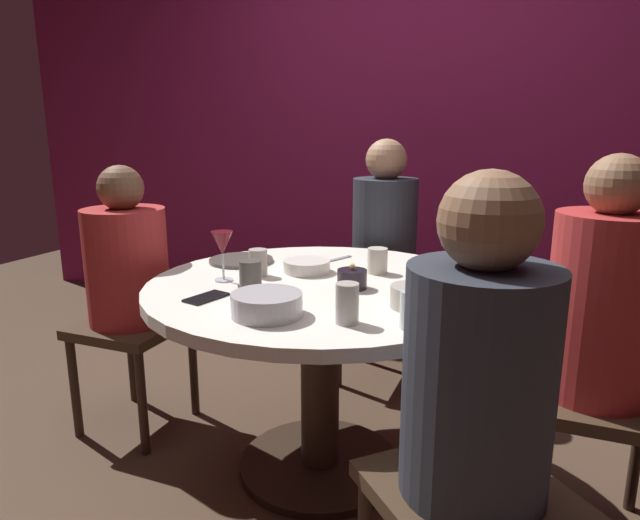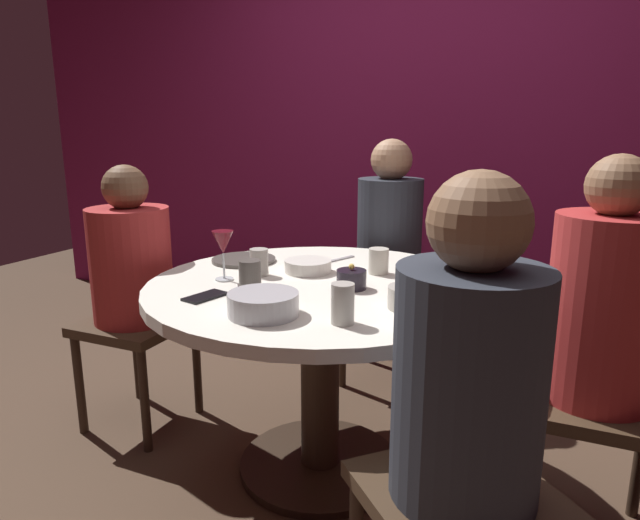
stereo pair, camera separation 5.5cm
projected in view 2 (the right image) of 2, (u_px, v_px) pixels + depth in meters
name	position (u px, v px, depth m)	size (l,w,h in m)	color
ground_plane	(320.00, 467.00, 2.09)	(8.00, 8.00, 0.00)	#4C3828
back_wall	(433.00, 120.00, 3.30)	(6.00, 0.10, 2.60)	maroon
dining_table	(320.00, 328.00, 1.96)	(1.20, 1.20, 0.72)	silver
seated_diner_left	(132.00, 268.00, 2.25)	(0.40, 0.40, 1.11)	#3F2D1E
seated_diner_back	(389.00, 237.00, 2.66)	(0.40, 0.40, 1.20)	#3F2D1E
seated_diner_right	(603.00, 316.00, 1.58)	(0.40, 0.40, 1.18)	#3F2D1E
seated_diner_front_right	(468.00, 384.00, 1.15)	(0.57, 0.57, 1.17)	#3F2D1E
candle_holder	(351.00, 279.00, 1.84)	(0.10, 0.10, 0.09)	black
wine_glass	(223.00, 244.00, 1.92)	(0.08, 0.08, 0.18)	silver
dinner_plate	(244.00, 260.00, 2.22)	(0.25, 0.25, 0.01)	#4C4742
cell_phone	(205.00, 296.00, 1.74)	(0.07, 0.14, 0.01)	black
bowl_serving_large	(263.00, 304.00, 1.57)	(0.20, 0.20, 0.07)	#B7B7BC
bowl_salad_center	(308.00, 266.00, 2.05)	(0.17, 0.17, 0.05)	silver
bowl_small_white	(455.00, 279.00, 1.83)	(0.18, 0.18, 0.07)	#B2ADA3
bowl_sauce_side	(411.00, 298.00, 1.63)	(0.14, 0.14, 0.07)	#B2ADA3
cup_near_candle	(409.00, 310.00, 1.46)	(0.07, 0.07, 0.10)	silver
cup_by_left_diner	(259.00, 262.00, 2.00)	(0.07, 0.07, 0.10)	#B2ADA3
cup_by_right_diner	(343.00, 304.00, 1.50)	(0.06, 0.06, 0.11)	#B2ADA3
cup_center_front	(250.00, 275.00, 1.83)	(0.07, 0.07, 0.10)	#4C4742
cup_far_edge	(379.00, 261.00, 2.03)	(0.07, 0.07, 0.09)	beige
fork_near_plate	(438.00, 269.00, 2.08)	(0.02, 0.18, 0.01)	#B7B7BC
knife_near_plate	(338.00, 260.00, 2.24)	(0.02, 0.18, 0.01)	#B7B7BC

